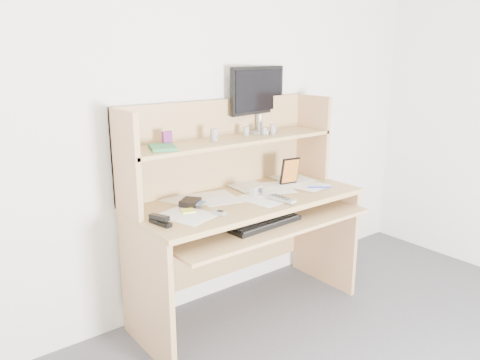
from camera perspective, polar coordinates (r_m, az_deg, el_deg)
back_wall at (r=2.91m, az=-3.01°, el=8.81°), size 3.60×0.04×2.50m
desk at (r=2.84m, az=-0.08°, el=-2.83°), size 1.40×0.70×1.30m
paper_clutter at (r=2.76m, az=0.95°, el=-2.08°), size 1.32×0.54×0.01m
keyboard at (r=2.61m, az=2.87°, el=-5.17°), size 0.46×0.19×0.03m
tv_remote at (r=2.69m, az=5.03°, el=-2.31°), size 0.08×0.19×0.02m
flip_phone at (r=2.47m, az=-2.56°, el=-3.88°), size 0.06×0.09×0.02m
stapler at (r=2.35m, az=-9.70°, el=-4.77°), size 0.06×0.14×0.04m
wallet at (r=2.62m, az=-6.08°, el=-2.68°), size 0.15×0.15×0.03m
sticky_note_pad at (r=2.53m, az=-6.36°, el=-3.77°), size 0.09×0.09×0.01m
digital_camera at (r=2.79m, az=1.94°, el=-1.28°), size 0.09×0.05×0.05m
game_case at (r=3.01m, az=6.09°, el=1.10°), size 0.12×0.04×0.18m
blue_pen at (r=2.98m, az=9.66°, el=-0.87°), size 0.12×0.09×0.01m
card_box at (r=2.60m, az=-8.86°, el=5.04°), size 0.06×0.02×0.08m
shelf_book at (r=2.52m, az=-9.43°, el=3.94°), size 0.18×0.21×0.02m
chip_stack_a at (r=2.90m, az=0.74°, el=5.97°), size 0.05×0.05×0.05m
chip_stack_b at (r=2.71m, az=-3.21°, el=5.50°), size 0.05×0.05×0.07m
chip_stack_c at (r=2.93m, az=2.98°, el=5.97°), size 0.04×0.04×0.05m
chip_stack_d at (r=2.94m, az=4.02°, el=6.16°), size 0.04×0.04×0.06m
monitor at (r=3.05m, az=2.23°, el=10.06°), size 0.48×0.24×0.41m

